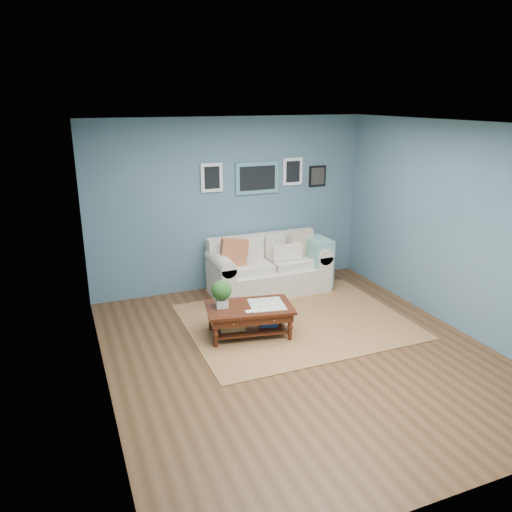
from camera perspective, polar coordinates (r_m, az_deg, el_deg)
room_shell at (r=5.74m, az=5.26°, el=1.33°), size 5.00×5.02×2.70m
area_rug at (r=7.00m, az=4.57°, el=-7.43°), size 2.95×2.36×0.01m
loveseat at (r=7.94m, az=1.91°, el=-1.24°), size 1.89×0.86×0.97m
coffee_table at (r=6.46m, az=-1.28°, el=-6.34°), size 1.20×0.83×0.77m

